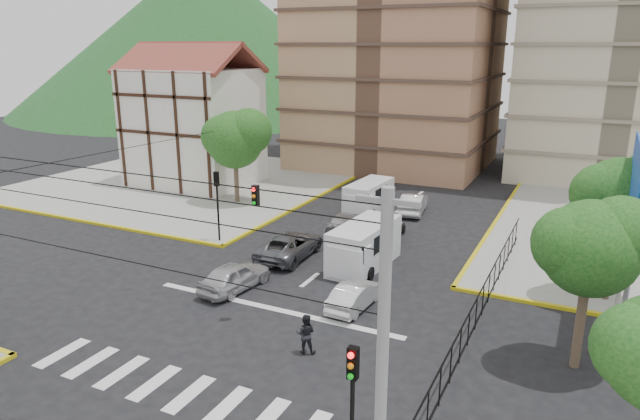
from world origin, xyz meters
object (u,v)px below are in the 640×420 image
Objects in this scene: van_right_lane at (362,248)px; car_silver_front_left at (235,276)px; traffic_light_nw at (217,195)px; car_white_front_right at (355,295)px; pedestrian_crosswalk at (306,334)px; traffic_light_se at (352,396)px; van_left_lane at (367,198)px.

car_silver_front_left is (-4.70, -5.51, -0.48)m from van_right_lane.
traffic_light_nw is at bearing -41.12° from car_silver_front_left.
van_right_lane is 5.05m from car_white_front_right.
pedestrian_crosswalk is (-0.20, -4.65, 0.21)m from car_white_front_right.
traffic_light_se reaches higher than van_left_lane.
car_white_front_right is 4.66m from pedestrian_crosswalk.
van_right_lane is 10.96m from van_left_lane.
car_white_front_right is (-4.40, 10.81, -2.49)m from traffic_light_se.
pedestrian_crosswalk reaches higher than car_white_front_right.
car_silver_front_left is at bearing -126.27° from van_right_lane.
van_left_lane is (-3.75, 10.29, -0.10)m from van_right_lane.
traffic_light_se is at bearing 115.61° from car_white_front_right.
traffic_light_nw is 9.82m from van_right_lane.
car_white_front_right is at bearing -111.00° from pedestrian_crosswalk.
van_right_lane is at bearing -66.25° from van_left_lane.
car_silver_front_left is 2.53× the size of pedestrian_crosswalk.
van_right_lane is 3.37× the size of pedestrian_crosswalk.
van_left_lane is at bearing -86.30° from car_silver_front_left.
traffic_light_nw is at bearing -59.19° from pedestrian_crosswalk.
traffic_light_se reaches higher than pedestrian_crosswalk.
van_right_lane is 7.26m from car_silver_front_left.
van_right_lane is 1.10× the size of van_left_lane.
van_right_lane is (-5.97, 15.58, -1.91)m from traffic_light_se.
traffic_light_nw is 12.01m from van_left_lane.
traffic_light_nw is (-15.60, 15.60, 0.00)m from traffic_light_se.
car_white_front_right is 2.26× the size of pedestrian_crosswalk.
pedestrian_crosswalk is at bearing 91.03° from car_white_front_right.
van_left_lane is 1.36× the size of car_white_front_right.
van_left_lane is at bearing 60.22° from traffic_light_nw.
traffic_light_nw is 1.04× the size of car_silver_front_left.
car_white_front_right is (11.20, -4.79, -2.49)m from traffic_light_nw.
van_right_lane is 1.49× the size of car_white_front_right.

